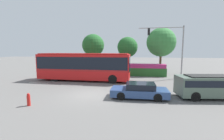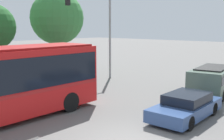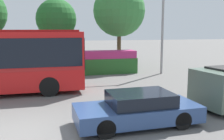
{
  "view_description": "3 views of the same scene",
  "coord_description": "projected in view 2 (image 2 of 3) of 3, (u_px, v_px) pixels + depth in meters",
  "views": [
    {
      "loc": [
        4.03,
        -12.21,
        3.68
      ],
      "look_at": [
        0.92,
        5.3,
        1.43
      ],
      "focal_mm": 25.05,
      "sensor_mm": 36.0,
      "label": 1
    },
    {
      "loc": [
        -7.61,
        -5.92,
        4.24
      ],
      "look_at": [
        3.93,
        4.34,
        1.82
      ],
      "focal_mm": 44.86,
      "sensor_mm": 36.0,
      "label": 2
    },
    {
      "loc": [
        1.04,
        -8.32,
        3.32
      ],
      "look_at": [
        3.82,
        2.54,
        1.56
      ],
      "focal_mm": 41.21,
      "sensor_mm": 36.0,
      "label": 3
    }
  ],
  "objects": [
    {
      "name": "suv_left_lane",
      "position": [
        213.0,
        79.0,
        17.34
      ],
      "size": [
        4.84,
        2.62,
        1.77
      ],
      "rotation": [
        0.0,
        0.0,
        3.29
      ],
      "color": "#516656",
      "rests_on": "ground"
    },
    {
      "name": "street_tree_right",
      "position": [
        57.0,
        18.0,
        23.68
      ],
      "size": [
        4.5,
        4.5,
        7.19
      ],
      "color": "brown",
      "rests_on": "ground"
    },
    {
      "name": "flowering_hedge",
      "position": [
        48.0,
        74.0,
        20.06
      ],
      "size": [
        7.29,
        1.32,
        1.73
      ],
      "color": "#286028",
      "rests_on": "ground"
    },
    {
      "name": "sedan_foreground",
      "position": [
        186.0,
        106.0,
        12.97
      ],
      "size": [
        4.39,
        1.94,
        1.17
      ],
      "rotation": [
        0.0,
        0.0,
        3.17
      ],
      "color": "navy",
      "rests_on": "ground"
    },
    {
      "name": "traffic_light_pole",
      "position": [
        98.0,
        22.0,
        21.7
      ],
      "size": [
        5.76,
        0.24,
        6.84
      ],
      "rotation": [
        0.0,
        0.0,
        3.14
      ],
      "color": "gray",
      "rests_on": "ground"
    }
  ]
}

